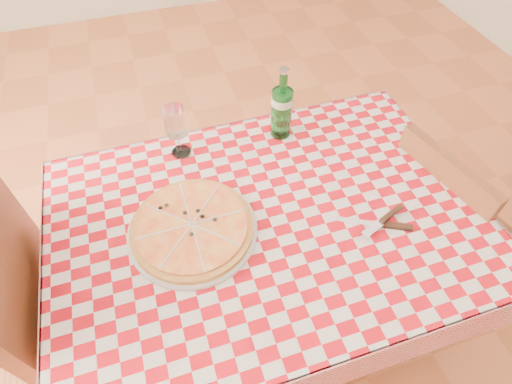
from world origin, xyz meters
TOP-DOWN VIEW (x-y plane):
  - dining_table at (0.00, 0.00)m, footprint 1.20×0.80m
  - tablecloth at (0.00, 0.00)m, footprint 1.30×0.90m
  - chair_near at (0.69, -0.01)m, footprint 0.46×0.46m
  - pizza_plate at (-0.23, 0.02)m, footprint 0.38×0.38m
  - water_bottle at (0.16, 0.34)m, footprint 0.08×0.08m
  - wine_glass at (-0.20, 0.36)m, footprint 0.09×0.09m
  - cutlery at (0.31, -0.13)m, footprint 0.24×0.20m

SIDE VIEW (x-z plane):
  - chair_near at x=0.69m, z-range 0.06..0.91m
  - dining_table at x=0.00m, z-range 0.28..1.03m
  - tablecloth at x=0.00m, z-range 0.75..0.76m
  - cutlery at x=0.31m, z-range 0.76..0.78m
  - pizza_plate at x=-0.23m, z-range 0.76..0.81m
  - wine_glass at x=-0.20m, z-range 0.76..0.95m
  - water_bottle at x=0.16m, z-range 0.76..1.02m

